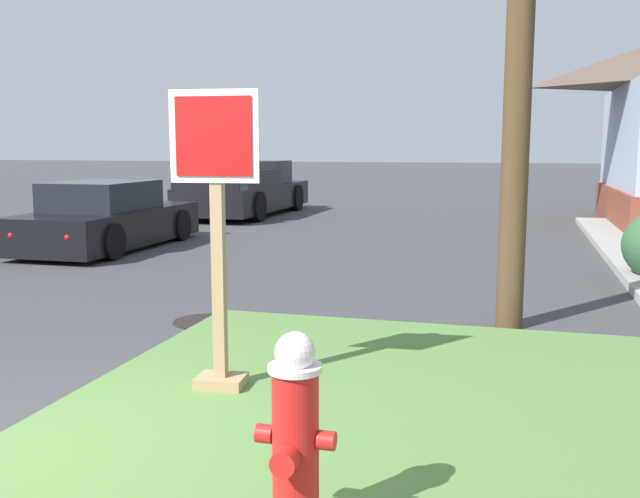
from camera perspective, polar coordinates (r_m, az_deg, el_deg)
name	(u,v)px	position (r m, az deg, el deg)	size (l,w,h in m)	color
grass_corner_patch	(379,412)	(5.14, 4.72, -12.85)	(4.48, 4.93, 0.08)	#567F3D
fire_hydrant	(295,439)	(3.42, -2.00, -14.96)	(0.38, 0.34, 0.97)	black
stop_sign	(218,250)	(5.29, -8.18, -0.11)	(0.66, 0.31, 2.21)	#A3845B
manhole_cover	(206,321)	(7.83, -9.13, -5.75)	(0.70, 0.70, 0.02)	black
parked_sedan_black	(107,219)	(13.77, -16.66, 2.29)	(1.88, 4.24, 1.25)	black
pickup_truck_black	(247,192)	(19.87, -5.84, 4.54)	(2.10, 5.45, 1.48)	black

